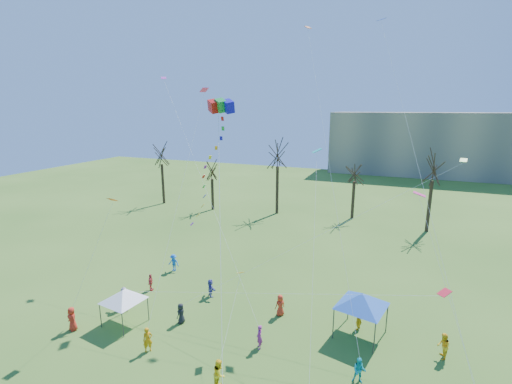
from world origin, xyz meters
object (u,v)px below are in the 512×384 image
at_px(big_box_kite, 212,175).
at_px(canopy_tent_white, 123,295).
at_px(canopy_tent_blue, 362,300).
at_px(distant_building, 461,145).

height_order(big_box_kite, canopy_tent_white, big_box_kite).
xyz_separation_m(big_box_kite, canopy_tent_white, (-6.71, -2.00, -9.28)).
relative_size(big_box_kite, canopy_tent_blue, 3.90).
relative_size(canopy_tent_white, canopy_tent_blue, 0.85).
height_order(distant_building, canopy_tent_white, distant_building).
xyz_separation_m(distant_building, canopy_tent_white, (-32.04, -78.01, -5.14)).
bearing_deg(canopy_tent_white, big_box_kite, 16.56).
xyz_separation_m(canopy_tent_white, canopy_tent_blue, (16.74, 5.13, 0.48)).
bearing_deg(canopy_tent_blue, big_box_kite, -162.64).
bearing_deg(canopy_tent_blue, distant_building, 78.15).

